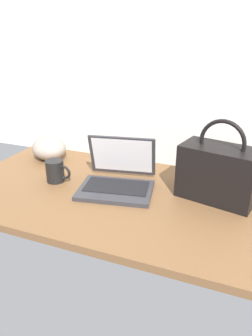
{
  "coord_description": "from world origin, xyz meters",
  "views": [
    {
      "loc": [
        0.38,
        -1.08,
        0.65
      ],
      "look_at": [
        -0.05,
        0.0,
        0.15
      ],
      "focal_mm": 33.34,
      "sensor_mm": 36.0,
      "label": 1
    }
  ],
  "objects_px": {
    "cushion": "(49,148)",
    "laptop": "(118,177)",
    "handbag": "(218,172)",
    "coffee_mug": "(56,171)"
  },
  "relations": [
    {
      "from": "handbag",
      "to": "cushion",
      "type": "bearing_deg",
      "value": 172.26
    },
    {
      "from": "coffee_mug",
      "to": "laptop",
      "type": "bearing_deg",
      "value": 10.23
    },
    {
      "from": "laptop",
      "to": "cushion",
      "type": "bearing_deg",
      "value": 159.71
    },
    {
      "from": "coffee_mug",
      "to": "cushion",
      "type": "xyz_separation_m",
      "value": [
        -0.19,
        0.23,
        0.01
      ]
    },
    {
      "from": "handbag",
      "to": "coffee_mug",
      "type": "bearing_deg",
      "value": -171.21
    },
    {
      "from": "laptop",
      "to": "coffee_mug",
      "type": "distance_m",
      "value": 0.29
    },
    {
      "from": "coffee_mug",
      "to": "handbag",
      "type": "distance_m",
      "value": 0.71
    },
    {
      "from": "laptop",
      "to": "handbag",
      "type": "height_order",
      "value": "handbag"
    },
    {
      "from": "cushion",
      "to": "laptop",
      "type": "bearing_deg",
      "value": -20.29
    },
    {
      "from": "handbag",
      "to": "cushion",
      "type": "relative_size",
      "value": 1.62
    }
  ]
}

